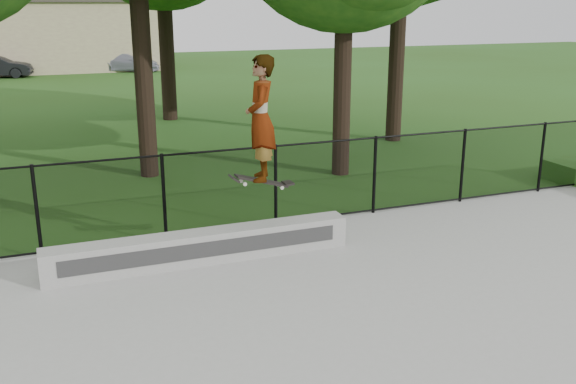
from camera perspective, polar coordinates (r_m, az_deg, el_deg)
name	(u,v)px	position (r m, az deg, el deg)	size (l,w,h in m)	color
grind_ledge	(202,247)	(10.06, -7.65, -4.86)	(4.76, 0.40, 0.49)	#A3A39E
car_c	(127,62)	(40.28, -14.15, 11.13)	(1.56, 3.52, 1.11)	#9495A8
skater_airborne	(261,120)	(9.70, -2.44, 6.38)	(0.82, 0.80, 2.09)	black
chainlink_fence	(276,185)	(11.45, -1.11, 0.59)	(16.06, 0.06, 1.50)	black
distant_building	(62,34)	(42.52, -19.43, 13.14)	(12.40, 6.40, 4.30)	beige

